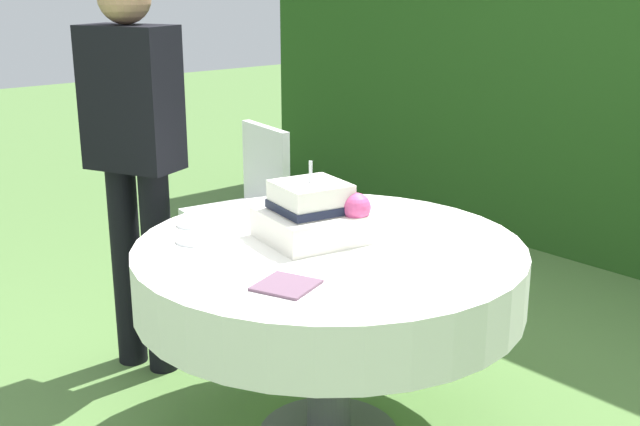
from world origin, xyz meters
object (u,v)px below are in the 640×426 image
at_px(cake_table, 329,275).
at_px(napkin_stack, 286,285).
at_px(garden_chair, 248,200).
at_px(wedding_cake, 313,215).
at_px(standing_person, 134,149).
at_px(serving_plate_near, 196,239).
at_px(serving_plate_far, 194,224).

distance_m(cake_table, napkin_stack, 0.41).
bearing_deg(cake_table, garden_chair, 156.18).
xyz_separation_m(wedding_cake, standing_person, (-0.85, -0.19, 0.12)).
distance_m(wedding_cake, serving_plate_near, 0.40).
bearing_deg(wedding_cake, serving_plate_near, -128.92).
distance_m(serving_plate_far, garden_chair, 1.02).
height_order(wedding_cake, serving_plate_far, wedding_cake).
relative_size(serving_plate_far, garden_chair, 0.13).
xyz_separation_m(cake_table, serving_plate_near, (-0.32, -0.31, 0.12)).
bearing_deg(standing_person, cake_table, 12.28).
distance_m(serving_plate_far, standing_person, 0.49).
relative_size(serving_plate_near, garden_chair, 0.15).
bearing_deg(napkin_stack, garden_chair, 147.81).
bearing_deg(napkin_stack, cake_table, 120.12).
relative_size(wedding_cake, standing_person, 0.22).
xyz_separation_m(cake_table, standing_person, (-0.92, -0.20, 0.31)).
height_order(serving_plate_near, serving_plate_far, same).
height_order(wedding_cake, garden_chair, wedding_cake).
relative_size(serving_plate_near, standing_person, 0.09).
bearing_deg(standing_person, napkin_stack, -7.28).
relative_size(wedding_cake, garden_chair, 0.40).
relative_size(serving_plate_far, standing_person, 0.07).
distance_m(cake_table, garden_chair, 1.27).
xyz_separation_m(cake_table, garden_chair, (-1.16, 0.51, -0.08)).
relative_size(cake_table, standing_person, 0.81).
bearing_deg(serving_plate_far, cake_table, 25.41).
distance_m(serving_plate_near, standing_person, 0.64).
bearing_deg(napkin_stack, standing_person, 172.72).
bearing_deg(standing_person, wedding_cake, 12.67).
distance_m(napkin_stack, standing_person, 1.14).
height_order(garden_chair, standing_person, standing_person).
bearing_deg(serving_plate_near, cake_table, 44.80).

